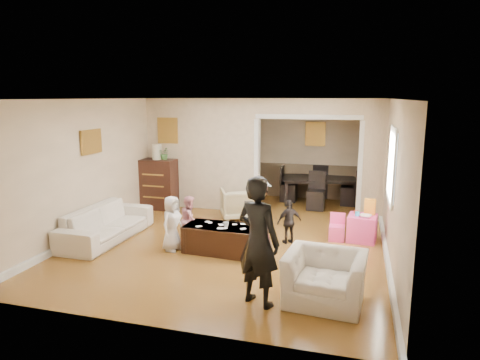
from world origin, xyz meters
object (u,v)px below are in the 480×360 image
(armchair_front, at_px, (325,278))
(adult_person, at_px, (258,241))
(child_kneel_b, at_px, (190,219))
(child_toddler, at_px, (289,222))
(coffee_cup, at_px, (226,225))
(sofa, at_px, (107,223))
(dresser, at_px, (158,184))
(cyan_cup, at_px, (357,214))
(dining_table, at_px, (318,190))
(table_lamp, at_px, (157,152))
(play_table, at_px, (362,228))
(armchair_back, at_px, (238,204))
(child_kneel_a, at_px, (172,223))
(coffee_table, at_px, (222,239))

(armchair_front, xyz_separation_m, adult_person, (-0.83, -0.28, 0.52))
(child_kneel_b, relative_size, child_toddler, 1.07)
(coffee_cup, bearing_deg, child_kneel_b, 156.37)
(sofa, height_order, child_toddler, child_toddler)
(dresser, relative_size, child_toddler, 1.45)
(armchair_front, bearing_deg, cyan_cup, 86.86)
(sofa, height_order, adult_person, adult_person)
(armchair_front, bearing_deg, dining_table, 101.37)
(table_lamp, relative_size, play_table, 0.71)
(play_table, height_order, child_toddler, child_toddler)
(sofa, bearing_deg, dresser, 2.90)
(coffee_cup, xyz_separation_m, play_table, (2.23, 1.30, -0.27))
(dining_table, distance_m, child_kneel_b, 4.14)
(dining_table, bearing_deg, armchair_front, -96.43)
(armchair_back, distance_m, child_kneel_b, 1.82)
(armchair_front, relative_size, child_toddler, 1.24)
(armchair_front, relative_size, table_lamp, 2.81)
(sofa, distance_m, child_kneel_a, 1.46)
(armchair_front, bearing_deg, dresser, 143.38)
(armchair_back, distance_m, adult_person, 3.99)
(child_kneel_a, bearing_deg, adult_person, -114.99)
(armchair_front, xyz_separation_m, child_kneel_b, (-2.56, 1.68, 0.11))
(dresser, relative_size, child_kneel_b, 1.35)
(sofa, height_order, coffee_cup, sofa)
(child_kneel_a, relative_size, child_kneel_b, 1.10)
(play_table, height_order, dining_table, dining_table)
(coffee_table, bearing_deg, table_lamp, 134.73)
(armchair_front, relative_size, coffee_table, 0.81)
(sofa, distance_m, cyan_cup, 4.67)
(play_table, bearing_deg, dresser, 166.42)
(sofa, distance_m, play_table, 4.77)
(dining_table, bearing_deg, armchair_back, -142.70)
(armchair_front, xyz_separation_m, cyan_cup, (0.37, 2.58, 0.20))
(armchair_back, bearing_deg, cyan_cup, 136.42)
(coffee_table, distance_m, coffee_cup, 0.30)
(dining_table, relative_size, adult_person, 1.09)
(child_toddler, bearing_deg, armchair_front, 74.60)
(sofa, bearing_deg, dining_table, -41.64)
(armchair_front, distance_m, play_table, 2.67)
(table_lamp, height_order, coffee_cup, table_lamp)
(dining_table, bearing_deg, adult_person, -105.19)
(armchair_back, bearing_deg, table_lamp, -33.50)
(table_lamp, distance_m, child_kneel_b, 2.83)
(armchair_front, height_order, coffee_table, armchair_front)
(play_table, bearing_deg, coffee_cup, -149.73)
(dresser, relative_size, cyan_cup, 14.82)
(dresser, bearing_deg, coffee_table, -45.27)
(table_lamp, relative_size, child_toddler, 0.44)
(play_table, bearing_deg, armchair_back, 162.78)
(sofa, bearing_deg, armchair_front, -108.21)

